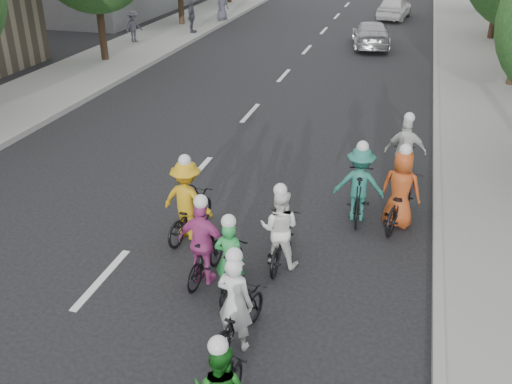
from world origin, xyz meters
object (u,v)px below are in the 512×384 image
at_px(cyclist_7, 359,188).
at_px(spectator_2, 222,4).
at_px(cyclist_5, 231,265).
at_px(cyclist_4, 400,197).
at_px(cyclist_0, 237,313).
at_px(cyclist_6, 280,235).
at_px(cyclist_8, 404,158).
at_px(cyclist_3, 204,249).
at_px(cyclist_2, 188,206).
at_px(spectator_0, 134,26).
at_px(follow_car_trail, 395,7).
at_px(spectator_1, 192,17).
at_px(follow_car_lead, 371,34).

distance_m(cyclist_7, spectator_2, 24.50).
xyz_separation_m(cyclist_5, cyclist_7, (1.86, 3.40, 0.15)).
bearing_deg(cyclist_4, cyclist_0, 75.63).
bearing_deg(cyclist_6, cyclist_7, -120.53).
bearing_deg(cyclist_8, cyclist_3, 52.91).
relative_size(cyclist_0, cyclist_5, 1.11).
distance_m(cyclist_2, spectator_0, 19.33).
height_order(cyclist_3, cyclist_4, cyclist_4).
bearing_deg(cyclist_2, cyclist_3, 129.91).
relative_size(cyclist_0, follow_car_trail, 0.44).
bearing_deg(cyclist_4, spectator_1, -45.13).
xyz_separation_m(cyclist_0, follow_car_lead, (-0.05, 22.43, 0.04)).
bearing_deg(cyclist_6, cyclist_3, 37.04).
bearing_deg(cyclist_0, cyclist_5, -56.54).
height_order(cyclist_0, spectator_1, spectator_1).
bearing_deg(follow_car_trail, cyclist_2, 92.56).
bearing_deg(cyclist_5, cyclist_6, -119.83).
distance_m(follow_car_lead, spectator_1, 9.58).
bearing_deg(cyclist_8, spectator_1, -58.29).
xyz_separation_m(cyclist_3, spectator_1, (-8.54, 21.21, 0.33)).
relative_size(cyclist_2, spectator_1, 1.11).
relative_size(cyclist_0, cyclist_3, 1.00).
height_order(cyclist_0, cyclist_8, cyclist_8).
distance_m(cyclist_7, spectator_1, 21.12).
distance_m(cyclist_2, follow_car_trail, 28.16).
distance_m(cyclist_0, spectator_1, 24.64).
height_order(cyclist_4, spectator_0, cyclist_4).
bearing_deg(cyclist_3, cyclist_5, 165.25).
height_order(cyclist_5, cyclist_6, cyclist_6).
height_order(cyclist_5, follow_car_lead, cyclist_5).
height_order(follow_car_trail, spectator_2, spectator_2).
relative_size(cyclist_2, cyclist_4, 0.92).
xyz_separation_m(cyclist_4, cyclist_6, (-2.13, -2.19, -0.04)).
height_order(cyclist_6, cyclist_8, cyclist_8).
height_order(cyclist_3, spectator_2, spectator_2).
height_order(cyclist_6, spectator_2, spectator_2).
distance_m(cyclist_0, cyclist_2, 3.51).
xyz_separation_m(cyclist_0, follow_car_trail, (0.59, 30.95, 0.13)).
height_order(cyclist_4, follow_car_trail, cyclist_4).
xyz_separation_m(cyclist_2, cyclist_4, (4.20, 1.70, -0.03)).
height_order(cyclist_4, spectator_1, cyclist_4).
distance_m(spectator_1, spectator_2, 4.06).
relative_size(cyclist_3, spectator_2, 0.93).
xyz_separation_m(cyclist_6, spectator_1, (-9.74, 20.27, 0.38)).
distance_m(cyclist_5, cyclist_8, 6.17).
distance_m(cyclist_8, spectator_0, 18.90).
distance_m(cyclist_6, cyclist_8, 4.85).
height_order(cyclist_0, cyclist_6, cyclist_0).
xyz_separation_m(cyclist_0, spectator_0, (-11.55, 19.68, 0.34)).
xyz_separation_m(cyclist_2, cyclist_5, (1.46, -1.66, -0.12)).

